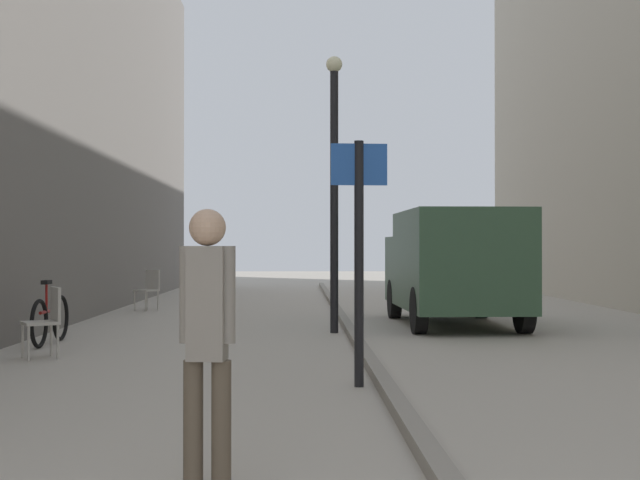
% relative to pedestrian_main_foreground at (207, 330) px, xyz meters
% --- Properties ---
extents(ground_plane, '(80.00, 80.00, 0.00)m').
position_rel_pedestrian_main_foreground_xyz_m(ground_plane, '(-0.14, 8.24, -0.98)').
color(ground_plane, '#A8A093').
extents(kerb_strip, '(0.16, 40.00, 0.12)m').
position_rel_pedestrian_main_foreground_xyz_m(kerb_strip, '(1.44, 8.24, -0.92)').
color(kerb_strip, gray).
rests_on(kerb_strip, ground_plane).
extents(pedestrian_main_foreground, '(0.34, 0.22, 1.70)m').
position_rel_pedestrian_main_foreground_xyz_m(pedestrian_main_foreground, '(0.00, 0.00, 0.00)').
color(pedestrian_main_foreground, brown).
rests_on(pedestrian_main_foreground, ground_plane).
extents(delivery_van, '(2.09, 4.85, 2.13)m').
position_rel_pedestrian_main_foreground_xyz_m(delivery_van, '(3.48, 11.28, 0.18)').
color(delivery_van, '#335138').
rests_on(delivery_van, ground_plane).
extents(street_sign_post, '(0.60, 0.10, 2.60)m').
position_rel_pedestrian_main_foreground_xyz_m(street_sign_post, '(1.19, 4.05, 0.56)').
color(street_sign_post, black).
rests_on(street_sign_post, ground_plane).
extents(lamp_post, '(0.28, 0.28, 4.76)m').
position_rel_pedestrian_main_foreground_xyz_m(lamp_post, '(1.17, 9.91, 1.74)').
color(lamp_post, black).
rests_on(lamp_post, ground_plane).
extents(bicycle_leaning, '(0.12, 1.77, 0.98)m').
position_rel_pedestrian_main_foreground_xyz_m(bicycle_leaning, '(-3.20, 8.21, -0.60)').
color(bicycle_leaning, black).
rests_on(bicycle_leaning, ground_plane).
extents(cafe_chair_near_window, '(0.62, 0.62, 0.94)m').
position_rel_pedestrian_main_foreground_xyz_m(cafe_chair_near_window, '(-2.90, 15.38, -0.44)').
color(cafe_chair_near_window, '#B7B2A8').
rests_on(cafe_chair_near_window, ground_plane).
extents(cafe_chair_by_doorway, '(0.60, 0.60, 0.94)m').
position_rel_pedestrian_main_foreground_xyz_m(cafe_chair_by_doorway, '(-2.79, 6.56, -0.44)').
color(cafe_chair_by_doorway, '#B7B2A8').
rests_on(cafe_chair_by_doorway, ground_plane).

